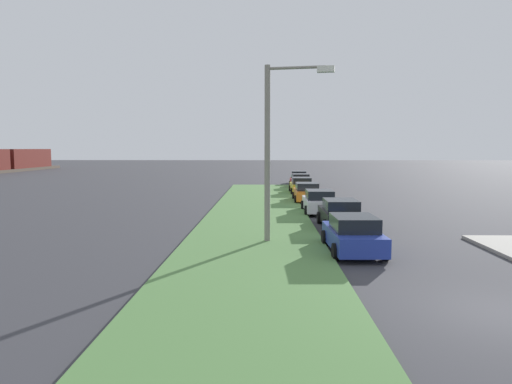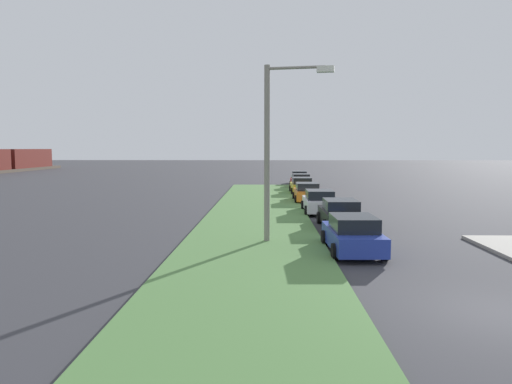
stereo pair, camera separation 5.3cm
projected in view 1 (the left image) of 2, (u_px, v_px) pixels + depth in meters
The scene contains 10 objects.
ground at pixel (510, 315), 11.61m from camera, with size 300.00×300.00×0.00m, color #38383D.
grass_median at pixel (254, 236), 21.70m from camera, with size 60.00×6.00×0.12m, color #517F42.
parked_car_blue at pixel (353, 235), 18.47m from camera, with size 4.34×2.09×1.47m.
parked_car_black at pixel (340, 214), 24.25m from camera, with size 4.31×2.04×1.47m.
parked_car_white at pixel (319, 202), 29.71m from camera, with size 4.31×2.04×1.47m.
parked_car_orange at pixel (307, 193), 35.96m from camera, with size 4.31×2.04×1.47m.
parked_car_yellow at pixel (301, 186), 42.49m from camera, with size 4.32×2.06×1.47m.
parked_car_red at pixel (300, 181), 48.36m from camera, with size 4.35×2.11×1.47m.
parked_car_green at pixel (299, 178), 54.24m from camera, with size 4.40×2.21×1.47m.
streetlight at pixel (276, 140), 19.90m from camera, with size 0.78×2.86×7.50m.
Camera 1 is at (-11.41, 5.97, 4.06)m, focal length 33.38 mm.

